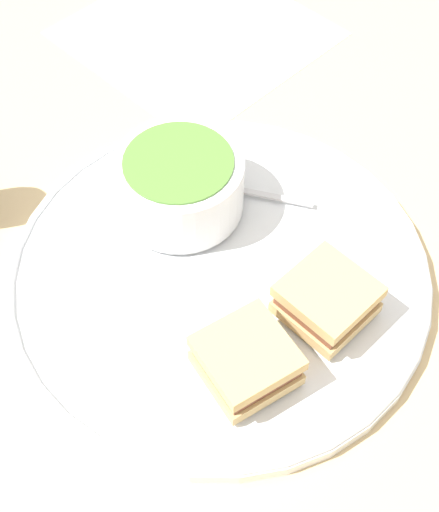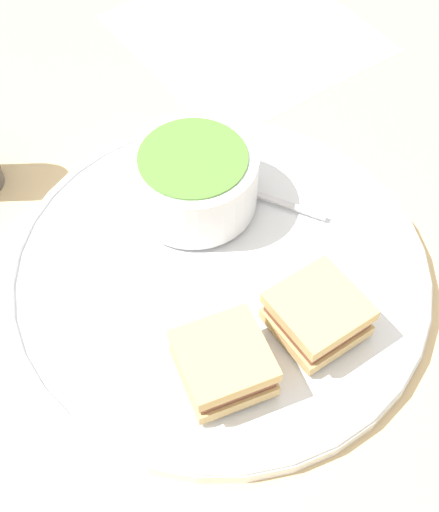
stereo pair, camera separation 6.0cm
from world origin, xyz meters
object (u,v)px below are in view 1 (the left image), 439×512
Objects in this scene: soup_bowl at (175,185)px; sandwich_half_near at (246,360)px; sandwich_half_far at (327,299)px; spoon at (225,186)px.

sandwich_half_near is at bearing -7.28° from soup_bowl.
sandwich_half_near is at bearing -77.26° from sandwich_half_far.
soup_bowl reaches higher than spoon.
spoon is 1.28× the size of sandwich_half_near.
soup_bowl is 0.06m from spoon.
sandwich_half_near is 0.86× the size of sandwich_half_far.
spoon is at bearing -175.61° from sandwich_half_far.
sandwich_half_far is (-0.02, 0.08, 0.00)m from sandwich_half_near.
soup_bowl is 0.18m from sandwich_half_near.
soup_bowl reaches higher than sandwich_half_near.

